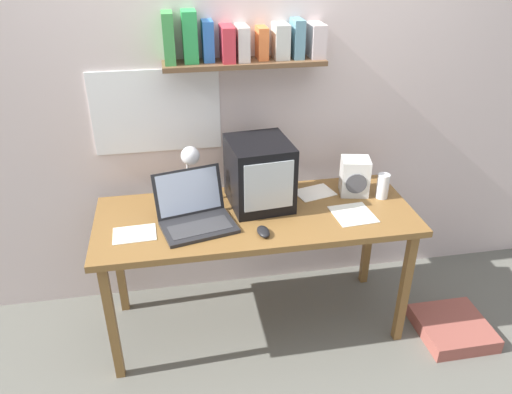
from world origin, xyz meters
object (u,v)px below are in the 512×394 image
(corner_desk, at_px, (256,224))
(loose_paper_near_monitor, at_px, (135,234))
(desk_lamp, at_px, (190,163))
(printed_handout, at_px, (353,214))
(open_notebook, at_px, (315,193))
(space_heater, at_px, (355,176))
(crt_monitor, at_px, (259,173))
(juice_glass, at_px, (383,187))
(computer_mouse, at_px, (263,232))
(laptop, at_px, (194,211))
(floor_cushion, at_px, (453,328))

(corner_desk, xyz_separation_m, loose_paper_near_monitor, (-0.63, -0.09, 0.07))
(desk_lamp, xyz_separation_m, printed_handout, (0.82, -0.26, -0.25))
(corner_desk, distance_m, open_notebook, 0.41)
(space_heater, relative_size, loose_paper_near_monitor, 0.98)
(space_heater, xyz_separation_m, loose_paper_near_monitor, (-1.21, -0.22, -0.10))
(crt_monitor, bearing_deg, open_notebook, 4.42)
(crt_monitor, distance_m, juice_glass, 0.70)
(printed_handout, bearing_deg, open_notebook, 116.18)
(juice_glass, height_order, open_notebook, juice_glass)
(space_heater, distance_m, computer_mouse, 0.68)
(crt_monitor, bearing_deg, laptop, -164.50)
(crt_monitor, relative_size, laptop, 0.90)
(crt_monitor, bearing_deg, floor_cushion, -26.41)
(printed_handout, bearing_deg, desk_lamp, 162.73)
(laptop, distance_m, desk_lamp, 0.26)
(laptop, xyz_separation_m, juice_glass, (1.05, 0.08, 0.00))
(crt_monitor, relative_size, space_heater, 1.79)
(desk_lamp, distance_m, space_heater, 0.92)
(crt_monitor, distance_m, loose_paper_near_monitor, 0.72)
(juice_glass, relative_size, open_notebook, 0.58)
(laptop, xyz_separation_m, space_heater, (0.91, 0.16, 0.04))
(loose_paper_near_monitor, height_order, floor_cushion, loose_paper_near_monitor)
(laptop, bearing_deg, space_heater, -3.16)
(loose_paper_near_monitor, distance_m, floor_cushion, 1.89)
(juice_glass, relative_size, computer_mouse, 1.28)
(open_notebook, bearing_deg, crt_monitor, -169.96)
(laptop, distance_m, floor_cushion, 1.65)
(loose_paper_near_monitor, distance_m, open_notebook, 1.03)
(crt_monitor, relative_size, floor_cushion, 0.97)
(corner_desk, bearing_deg, juice_glass, 4.12)
(desk_lamp, relative_size, printed_handout, 1.48)
(corner_desk, distance_m, computer_mouse, 0.22)
(juice_glass, height_order, loose_paper_near_monitor, juice_glass)
(space_heater, distance_m, loose_paper_near_monitor, 1.23)
(crt_monitor, bearing_deg, computer_mouse, -102.97)
(printed_handout, bearing_deg, floor_cushion, -17.87)
(space_heater, bearing_deg, corner_desk, -155.32)
(laptop, distance_m, printed_handout, 0.83)
(laptop, height_order, printed_handout, laptop)
(computer_mouse, relative_size, open_notebook, 0.45)
(desk_lamp, bearing_deg, laptop, -106.14)
(crt_monitor, bearing_deg, corner_desk, -114.59)
(computer_mouse, height_order, printed_handout, computer_mouse)
(desk_lamp, distance_m, computer_mouse, 0.53)
(computer_mouse, bearing_deg, loose_paper_near_monitor, 169.78)
(crt_monitor, relative_size, loose_paper_near_monitor, 1.75)
(corner_desk, bearing_deg, printed_handout, -11.37)
(crt_monitor, distance_m, floor_cushion, 1.45)
(computer_mouse, distance_m, printed_handout, 0.51)
(printed_handout, relative_size, floor_cushion, 0.60)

